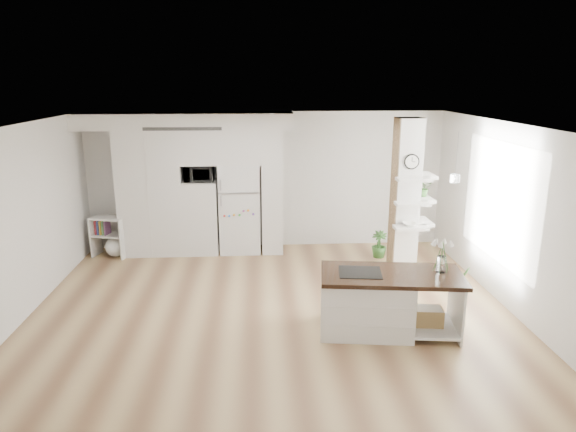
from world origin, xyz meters
name	(u,v)px	position (x,y,z in m)	size (l,w,h in m)	color
floor	(271,308)	(0.00, 0.00, 0.00)	(7.00, 6.00, 0.01)	tan
room	(270,186)	(0.00, 0.00, 1.86)	(7.04, 6.04, 2.72)	white
cabinet_wall	(190,177)	(-1.45, 2.67, 1.51)	(4.00, 0.71, 2.70)	white
refrigerator	(240,208)	(-0.53, 2.68, 0.88)	(0.78, 0.69, 1.75)	white
column	(411,200)	(2.38, 1.13, 1.35)	(0.69, 0.90, 2.70)	silver
window	(500,202)	(3.48, 0.30, 1.50)	(2.40, 2.40, 0.00)	white
pendant_light	(388,164)	(1.70, 0.15, 2.12)	(0.12, 0.12, 0.10)	white
kitchen_island	(375,301)	(1.37, -0.79, 0.44)	(1.95, 1.11, 1.40)	white
bookshelf	(112,239)	(-2.97, 2.49, 0.34)	(0.74, 0.54, 0.78)	white
floor_plant_a	(462,281)	(3.00, 0.29, 0.24)	(0.26, 0.21, 0.48)	#36692A
floor_plant_b	(379,244)	(2.12, 2.13, 0.26)	(0.29, 0.29, 0.51)	#36692A
microwave	(199,174)	(-1.27, 2.62, 1.57)	(0.54, 0.37, 0.30)	#2D2D2D
shelf_plant	(424,188)	(2.63, 1.30, 1.52)	(0.27, 0.23, 0.30)	#36692A
decor_bowl	(409,224)	(2.30, 0.90, 1.00)	(0.22, 0.22, 0.05)	white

